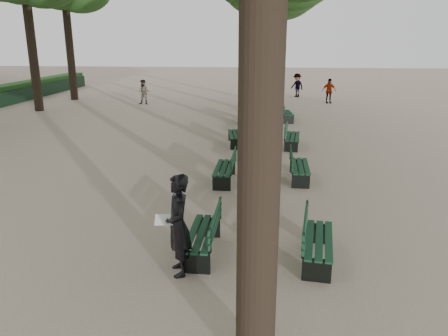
{
  "coord_description": "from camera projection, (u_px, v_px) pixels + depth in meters",
  "views": [
    {
      "loc": [
        1.56,
        -6.94,
        4.17
      ],
      "look_at": [
        0.6,
        3.0,
        1.2
      ],
      "focal_mm": 35.0,
      "sensor_mm": 36.0,
      "label": 1
    }
  ],
  "objects": [
    {
      "name": "bench_right_1",
      "position": [
        300.0,
        172.0,
        13.31
      ],
      "size": [
        0.6,
        1.81,
        0.92
      ],
      "color": "black",
      "rests_on": "ground"
    },
    {
      "name": "bench_left_3",
      "position": [
        243.0,
        116.0,
        22.7
      ],
      "size": [
        0.67,
        1.83,
        0.92
      ],
      "color": "black",
      "rests_on": "ground"
    },
    {
      "name": "pedestrian_c",
      "position": [
        329.0,
        91.0,
        29.03
      ],
      "size": [
        1.0,
        0.5,
        1.63
      ],
      "primitive_type": "imported",
      "rotation": [
        0.0,
        0.0,
        0.19
      ],
      "color": "#262628",
      "rests_on": "ground"
    },
    {
      "name": "bench_left_2",
      "position": [
        236.0,
        138.0,
        17.71
      ],
      "size": [
        0.81,
        1.86,
        0.92
      ],
      "color": "black",
      "rests_on": "ground"
    },
    {
      "name": "pedestrian_a",
      "position": [
        144.0,
        92.0,
        28.49
      ],
      "size": [
        0.8,
        0.39,
        1.6
      ],
      "primitive_type": "imported",
      "rotation": [
        0.0,
        0.0,
        6.19
      ],
      "color": "#262628",
      "rests_on": "ground"
    },
    {
      "name": "bench_right_3",
      "position": [
        286.0,
        116.0,
        22.82
      ],
      "size": [
        0.8,
        1.86,
        0.92
      ],
      "color": "black",
      "rests_on": "ground"
    },
    {
      "name": "ground",
      "position": [
        176.0,
        277.0,
        7.96
      ],
      "size": [
        120.0,
        120.0,
        0.0
      ],
      "primitive_type": "plane",
      "color": "tan",
      "rests_on": "ground"
    },
    {
      "name": "bench_right_2",
      "position": [
        292.0,
        141.0,
        17.33
      ],
      "size": [
        0.74,
        1.85,
        0.92
      ],
      "color": "black",
      "rests_on": "ground"
    },
    {
      "name": "bench_left_0",
      "position": [
        203.0,
        241.0,
        8.74
      ],
      "size": [
        0.59,
        1.81,
        0.92
      ],
      "color": "black",
      "rests_on": "ground"
    },
    {
      "name": "bench_right_0",
      "position": [
        318.0,
        248.0,
        8.45
      ],
      "size": [
        0.79,
        1.86,
        0.92
      ],
      "color": "black",
      "rests_on": "ground"
    },
    {
      "name": "man_with_map",
      "position": [
        178.0,
        225.0,
        7.83
      ],
      "size": [
        0.75,
        0.85,
        1.9
      ],
      "color": "black",
      "rests_on": "ground"
    },
    {
      "name": "bench_left_1",
      "position": [
        224.0,
        173.0,
        13.12
      ],
      "size": [
        0.59,
        1.81,
        0.92
      ],
      "color": "black",
      "rests_on": "ground"
    },
    {
      "name": "pedestrian_b",
      "position": [
        297.0,
        85.0,
        32.08
      ],
      "size": [
        1.02,
        1.02,
        1.71
      ],
      "primitive_type": "imported",
      "rotation": [
        0.0,
        0.0,
        5.49
      ],
      "color": "#262628",
      "rests_on": "ground"
    }
  ]
}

